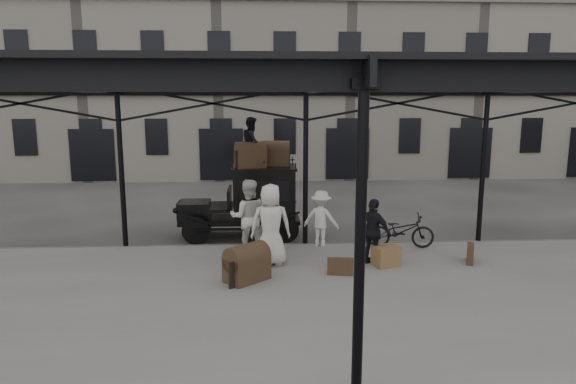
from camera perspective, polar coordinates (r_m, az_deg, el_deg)
The scene contains 18 objects.
ground at distance 12.73m, azimuth 2.70°, elevation -8.84°, with size 120.00×120.00×0.00m, color #383533.
platform at distance 10.84m, azimuth 3.78°, elevation -11.93°, with size 28.00×8.00×0.15m, color slate.
canopy at distance 10.32m, azimuth 3.90°, elevation 12.65°, with size 22.50×9.00×4.74m.
building_frontage at distance 30.11m, azimuth -0.75°, elevation 15.73°, with size 64.00×8.00×14.00m, color slate.
taxi at distance 15.54m, azimuth -3.83°, elevation -0.71°, with size 3.65×1.55×2.18m.
porter_left at distance 13.49m, azimuth -2.22°, elevation -3.42°, with size 0.60×0.39×1.64m, color beige.
porter_midleft at distance 13.45m, azimuth -4.45°, elevation -2.76°, with size 0.96×0.75×1.97m, color beige.
porter_centre at distance 12.52m, azimuth -1.93°, elevation -3.64°, with size 0.98×0.64×2.01m, color beige.
porter_official at distance 12.75m, azimuth 9.47°, elevation -4.38°, with size 0.96×0.40×1.64m, color black.
porter_right at distance 14.16m, azimuth 3.70°, elevation -2.95°, with size 1.00×0.58×1.55m, color silver.
bicycle at distance 14.38m, azimuth 12.43°, elevation -4.23°, with size 0.63×1.80×0.94m, color black.
porter_roof at distance 15.21m, azimuth -4.03°, elevation 5.56°, with size 0.71×0.56×1.47m, color black.
steamer_trunk_roof_near at distance 15.10m, azimuth -4.21°, elevation 3.93°, with size 0.87×0.53×0.63m, color #442F1F, non-canonical shape.
steamer_trunk_roof_far at distance 15.56m, azimuth -1.40°, elevation 4.12°, with size 0.85×0.52×0.62m, color #442F1F, non-canonical shape.
steamer_trunk_platform at distance 11.62m, azimuth -4.60°, elevation -8.15°, with size 0.96×0.58×0.70m, color #442F1F, non-canonical shape.
wicker_hamper at distance 12.83m, azimuth 10.84°, elevation -6.98°, with size 0.60×0.45×0.50m, color brown.
suitcase_upright at distance 13.63m, azimuth 19.59°, elevation -6.47°, with size 0.15×0.60×0.45m, color #442F1F.
suitcase_flat at distance 12.05m, azimuth 5.83°, elevation -8.24°, with size 0.60×0.15×0.40m, color #442F1F.
Camera 1 is at (-1.24, -11.96, 4.18)m, focal length 32.00 mm.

